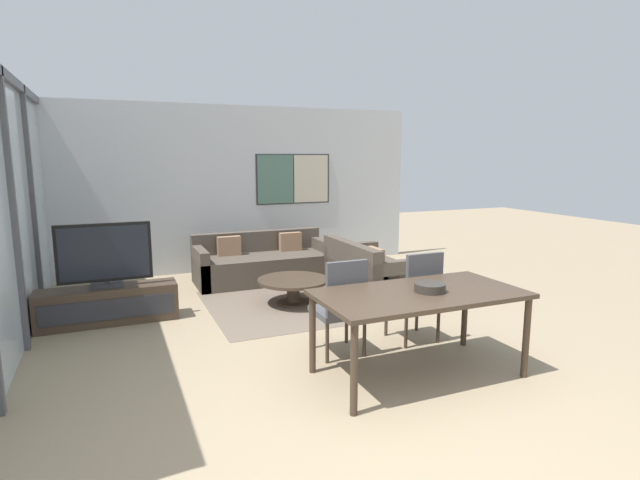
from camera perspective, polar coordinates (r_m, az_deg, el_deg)
name	(u,v)px	position (r m, az deg, el deg)	size (l,w,h in m)	color
ground_plane	(415,428)	(3.95, 10.79, -20.37)	(24.00, 24.00, 0.00)	#9E896B
wall_back	(234,189)	(8.72, -9.84, 5.82)	(6.70, 0.09, 2.80)	silver
window_wall_left	(9,201)	(5.73, -32.01, 3.85)	(0.07, 5.65, 2.80)	silver
area_rug	(293,303)	(6.76, -3.06, -7.25)	(2.22, 2.16, 0.01)	#706051
tv_console	(108,305)	(6.45, -23.03, -6.85)	(1.57, 0.40, 0.44)	#423326
television	(105,256)	(6.32, -23.39, -1.68)	(1.04, 0.20, 0.76)	#2D2D33
sofa_main	(263,264)	(8.00, -6.57, -2.71)	(2.13, 0.89, 0.75)	#51473D
sofa_side	(369,274)	(7.28, 5.60, -3.93)	(0.89, 1.57, 0.75)	#51473D
coffee_table	(293,285)	(6.69, -3.08, -5.16)	(0.95, 0.95, 0.34)	#423326
dining_table	(419,299)	(4.53, 11.30, -6.68)	(1.83, 0.95, 0.78)	#423326
dining_chair_left	(341,304)	(4.92, 2.46, -7.27)	(0.46, 0.46, 0.98)	#4C4C51
dining_chair_centre	(417,293)	(5.37, 11.07, -5.98)	(0.46, 0.46, 0.98)	#4C4C51
fruit_bowl	(430,287)	(4.52, 12.45, -5.25)	(0.28, 0.28, 0.08)	#332D28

